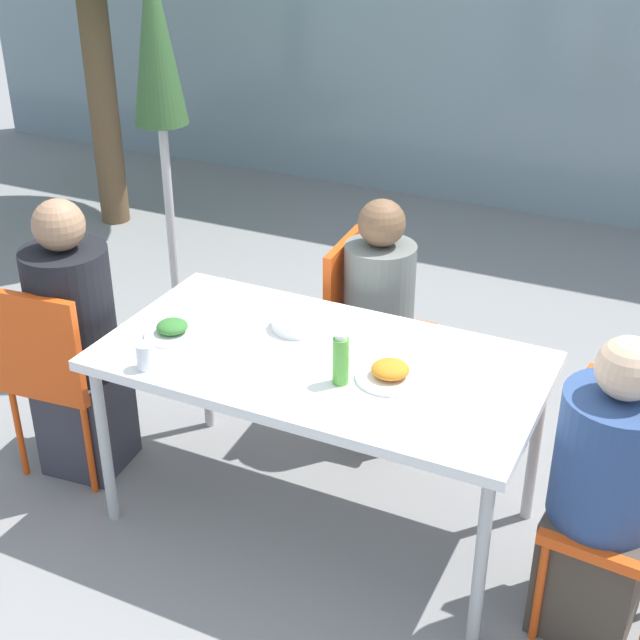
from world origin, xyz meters
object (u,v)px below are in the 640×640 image
at_px(chair_far, 365,320).
at_px(person_far, 378,326).
at_px(person_left, 77,348).
at_px(salad_bowl, 298,322).
at_px(chair_left, 56,365).
at_px(chair_right, 626,491).
at_px(person_right, 603,501).
at_px(bottle, 341,360).
at_px(drinking_cup, 146,356).
at_px(closed_umbrella, 159,84).

height_order(chair_far, person_far, person_far).
xyz_separation_m(person_left, chair_far, (0.93, 0.82, -0.05)).
height_order(person_left, chair_far, person_left).
bearing_deg(salad_bowl, chair_left, -159.41).
relative_size(chair_left, chair_right, 1.00).
relative_size(person_left, person_right, 1.09).
bearing_deg(bottle, person_left, 178.75).
height_order(chair_left, chair_right, same).
relative_size(chair_left, person_far, 0.80).
height_order(bottle, drinking_cup, bottle).
bearing_deg(chair_right, closed_umbrella, -15.46).
relative_size(bottle, drinking_cup, 1.98).
relative_size(chair_right, bottle, 4.64).
distance_m(chair_left, chair_right, 2.21).
distance_m(chair_left, chair_far, 1.32).
xyz_separation_m(bottle, salad_bowl, (-0.31, 0.29, -0.07)).
bearing_deg(bottle, person_right, 2.62).
height_order(person_right, person_far, person_far).
xyz_separation_m(chair_right, person_right, (-0.06, -0.08, -0.01)).
xyz_separation_m(person_right, salad_bowl, (-1.22, 0.25, 0.25)).
bearing_deg(bottle, person_far, 102.83).
distance_m(chair_left, person_far, 1.36).
height_order(closed_umbrella, drinking_cup, closed_umbrella).
height_order(person_left, salad_bowl, person_left).
height_order(chair_right, closed_umbrella, closed_umbrella).
bearing_deg(person_right, drinking_cup, 13.80).
xyz_separation_m(person_right, bottle, (-0.91, -0.04, 0.31)).
xyz_separation_m(drinking_cup, salad_bowl, (0.35, 0.50, -0.02)).
bearing_deg(person_left, person_right, -5.16).
distance_m(chair_left, closed_umbrella, 1.37).
relative_size(person_right, chair_far, 1.26).
xyz_separation_m(chair_left, chair_right, (2.20, 0.18, 0.00)).
bearing_deg(chair_right, chair_far, -25.79).
bearing_deg(person_far, bottle, 9.24).
bearing_deg(person_far, chair_left, -54.38).
distance_m(chair_left, drinking_cup, 0.65).
bearing_deg(closed_umbrella, salad_bowl, -33.17).
bearing_deg(person_right, bottle, 7.36).
distance_m(closed_umbrella, bottle, 1.77).
bearing_deg(person_far, person_left, -56.13).
bearing_deg(drinking_cup, chair_far, 69.50).
height_order(chair_right, chair_far, same).
height_order(person_left, drinking_cup, person_left).
bearing_deg(salad_bowl, person_right, -11.39).
relative_size(person_right, bottle, 5.82).
bearing_deg(chair_left, closed_umbrella, 91.43).
relative_size(chair_far, closed_umbrella, 0.44).
height_order(chair_left, chair_far, same).
xyz_separation_m(chair_right, drinking_cup, (-1.63, -0.33, 0.27)).
relative_size(closed_umbrella, salad_bowl, 10.17).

